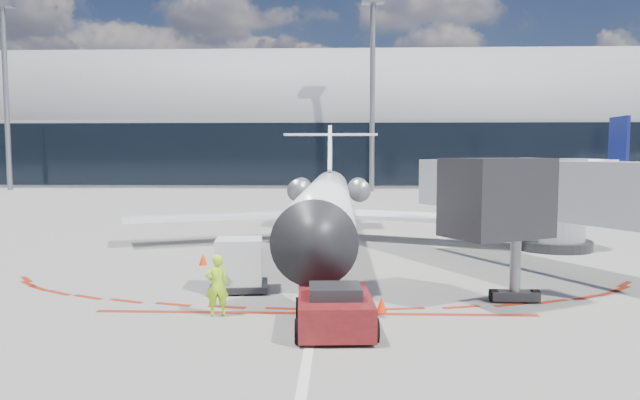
{
  "coord_description": "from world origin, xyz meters",
  "views": [
    {
      "loc": [
        0.81,
        -29.16,
        5.04
      ],
      "look_at": [
        -0.19,
        -1.53,
        2.8
      ],
      "focal_mm": 32.0,
      "sensor_mm": 36.0,
      "label": 1
    }
  ],
  "objects_px": {
    "regional_jet": "(327,201)",
    "pushback_tug": "(334,309)",
    "uld_container": "(239,265)",
    "ramp_worker": "(217,285)"
  },
  "relations": [
    {
      "from": "regional_jet",
      "to": "pushback_tug",
      "type": "height_order",
      "value": "regional_jet"
    },
    {
      "from": "regional_jet",
      "to": "uld_container",
      "type": "distance_m",
      "value": 11.75
    },
    {
      "from": "regional_jet",
      "to": "pushback_tug",
      "type": "distance_m",
      "value": 15.97
    },
    {
      "from": "ramp_worker",
      "to": "pushback_tug",
      "type": "bearing_deg",
      "value": 143.23
    },
    {
      "from": "uld_container",
      "to": "regional_jet",
      "type": "bearing_deg",
      "value": 68.52
    },
    {
      "from": "pushback_tug",
      "to": "uld_container",
      "type": "bearing_deg",
      "value": 124.29
    },
    {
      "from": "ramp_worker",
      "to": "regional_jet",
      "type": "bearing_deg",
      "value": -119.28
    },
    {
      "from": "pushback_tug",
      "to": "ramp_worker",
      "type": "distance_m",
      "value": 3.9
    },
    {
      "from": "regional_jet",
      "to": "pushback_tug",
      "type": "bearing_deg",
      "value": -87.75
    },
    {
      "from": "pushback_tug",
      "to": "ramp_worker",
      "type": "relative_size",
      "value": 2.73
    }
  ]
}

